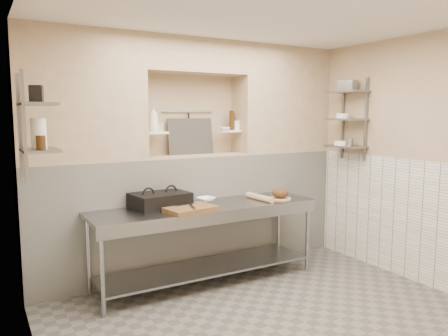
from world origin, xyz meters
TOP-DOWN VIEW (x-y plane):
  - floor at (0.00, 0.00)m, footprint 4.00×3.90m
  - ceiling at (0.00, 0.00)m, footprint 4.00×3.90m
  - wall_left at (-2.05, 0.00)m, footprint 0.10×3.90m
  - wall_right at (2.05, 0.00)m, footprint 0.10×3.90m
  - wall_back at (0.00, 2.00)m, footprint 4.00×0.10m
  - backwall_lower at (0.00, 1.75)m, footprint 4.00×0.40m
  - alcove_sill at (0.00, 1.75)m, footprint 1.30×0.40m
  - backwall_pillar_left at (-1.33, 1.75)m, footprint 1.35×0.40m
  - backwall_pillar_right at (1.33, 1.75)m, footprint 1.35×0.40m
  - backwall_header at (0.00, 1.75)m, footprint 1.30×0.40m
  - wainscot_left at (-1.99, 0.00)m, footprint 0.02×3.90m
  - wainscot_right at (1.99, 0.00)m, footprint 0.02×3.90m
  - alcove_shelf_left at (-0.50, 1.75)m, footprint 0.28×0.16m
  - alcove_shelf_right at (0.50, 1.75)m, footprint 0.28×0.16m
  - utensil_rail at (0.00, 1.92)m, footprint 0.70×0.02m
  - hanging_steel at (0.00, 1.90)m, footprint 0.02×0.02m
  - splash_panel at (0.00, 1.85)m, footprint 0.60×0.08m
  - shelf_rail_left_a at (-1.98, 1.25)m, footprint 0.03×0.03m
  - shelf_rail_left_b at (-1.98, 0.85)m, footprint 0.03×0.03m
  - wall_shelf_left_lower at (-1.84, 1.05)m, footprint 0.30×0.50m
  - wall_shelf_left_upper at (-1.84, 1.05)m, footprint 0.30×0.50m
  - shelf_rail_right_a at (1.98, 1.25)m, footprint 0.03×0.03m
  - shelf_rail_right_b at (1.98, 0.85)m, footprint 0.03×0.03m
  - wall_shelf_right_lower at (1.84, 1.05)m, footprint 0.30×0.50m
  - wall_shelf_right_mid at (1.84, 1.05)m, footprint 0.30×0.50m
  - wall_shelf_right_upper at (1.84, 1.05)m, footprint 0.30×0.50m
  - prep_table at (-0.13, 1.18)m, footprint 2.60×0.70m
  - panini_press at (-0.61, 1.35)m, footprint 0.65×0.51m
  - cutting_board at (-0.41, 1.03)m, footprint 0.58×0.45m
  - knife_blade at (-0.40, 1.13)m, footprint 0.27×0.09m
  - tongs at (-0.40, 0.97)m, footprint 0.08×0.26m
  - mixing_bowl at (-0.03, 1.39)m, footprint 0.23×0.23m
  - rolling_pin at (0.56, 1.15)m, footprint 0.11×0.46m
  - bread_board at (0.82, 1.08)m, footprint 0.26×0.26m
  - bread_loaf at (0.82, 1.08)m, footprint 0.19×0.19m
  - bottle_soap at (-0.52, 1.74)m, footprint 0.15×0.15m
  - jar_alcove at (-0.43, 1.78)m, footprint 0.07×0.07m
  - bowl_alcove at (0.41, 1.70)m, footprint 0.16×0.16m
  - condiment_a at (0.57, 1.78)m, footprint 0.06×0.06m
  - condiment_b at (0.56, 1.79)m, footprint 0.06×0.06m
  - condiment_c at (0.62, 1.75)m, footprint 0.07×0.07m
  - jug_left at (-1.84, 1.09)m, footprint 0.13×0.13m
  - jar_left at (-1.84, 0.96)m, footprint 0.08×0.08m
  - box_left_upper at (-1.84, 1.11)m, footprint 0.13×0.13m
  - bowl_right at (1.84, 1.13)m, footprint 0.19×0.19m
  - canister_right at (1.84, 0.99)m, footprint 0.10×0.10m
  - bowl_right_mid at (1.84, 1.12)m, footprint 0.17×0.17m
  - basket_right at (1.84, 1.05)m, footprint 0.22×0.25m

SIDE VIEW (x-z plane):
  - floor at x=0.00m, z-range -0.10..0.00m
  - prep_table at x=-0.13m, z-range 0.19..1.09m
  - backwall_lower at x=0.00m, z-range 0.00..1.40m
  - wainscot_left at x=-1.99m, z-range 0.00..1.40m
  - wainscot_right at x=1.99m, z-range 0.00..1.40m
  - bread_board at x=0.82m, z-range 0.90..0.92m
  - cutting_board at x=-0.41m, z-range 0.90..0.95m
  - mixing_bowl at x=-0.03m, z-range 0.90..0.95m
  - rolling_pin at x=0.56m, z-range 0.90..0.97m
  - knife_blade at x=-0.40m, z-range 0.95..0.95m
  - tongs at x=-0.40m, z-range 0.95..0.97m
  - bread_loaf at x=0.82m, z-range 0.92..1.03m
  - panini_press at x=-0.61m, z-range 0.90..1.06m
  - wall_left at x=-2.05m, z-range 0.00..2.80m
  - wall_right at x=2.05m, z-range 0.00..2.80m
  - wall_back at x=0.00m, z-range 0.00..2.80m
  - alcove_sill at x=0.00m, z-range 1.40..1.42m
  - wall_shelf_right_lower at x=1.84m, z-range 1.49..1.51m
  - bowl_right at x=1.84m, z-range 1.51..1.57m
  - canister_right at x=1.84m, z-range 1.51..1.61m
  - wall_shelf_left_lower at x=-1.84m, z-range 1.59..1.61m
  - splash_panel at x=0.00m, z-range 1.42..1.86m
  - jar_left at x=-1.84m, z-range 1.61..1.73m
  - alcove_shelf_left at x=-0.50m, z-range 1.69..1.71m
  - alcove_shelf_right at x=0.50m, z-range 1.69..1.71m
  - bowl_alcove at x=0.41m, z-range 1.71..1.75m
  - jug_left at x=-1.84m, z-range 1.61..1.88m
  - jar_alcove at x=-0.43m, z-range 1.71..1.82m
  - condiment_c at x=0.62m, z-range 1.71..1.83m
  - hanging_steel at x=0.00m, z-range 1.63..1.93m
  - shelf_rail_left_a at x=-1.98m, z-range 1.33..2.27m
  - shelf_rail_left_b at x=-1.98m, z-range 1.33..2.27m
  - condiment_a at x=0.57m, z-range 1.71..1.94m
  - condiment_b at x=0.56m, z-range 1.71..1.96m
  - shelf_rail_right_a at x=1.98m, z-range 1.33..2.38m
  - shelf_rail_right_b at x=1.98m, z-range 1.33..2.38m
  - wall_shelf_right_mid at x=1.84m, z-range 1.84..1.86m
  - bottle_soap at x=-0.52m, z-range 1.71..2.01m
  - bowl_right_mid at x=1.84m, z-range 1.86..1.93m
  - utensil_rail at x=0.00m, z-range 1.94..1.96m
  - wall_shelf_left_upper at x=-1.84m, z-range 1.99..2.01m
  - box_left_upper at x=-1.84m, z-range 2.01..2.16m
  - backwall_pillar_left at x=-1.33m, z-range 1.40..2.80m
  - backwall_pillar_right at x=1.33m, z-range 1.40..2.80m
  - wall_shelf_right_upper at x=1.84m, z-range 2.19..2.21m
  - basket_right at x=1.84m, z-range 2.21..2.34m
  - backwall_header at x=0.00m, z-range 2.40..2.80m
  - ceiling at x=0.00m, z-range 2.80..2.90m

